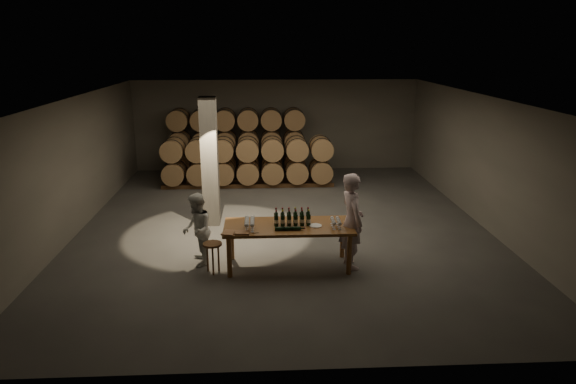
{
  "coord_description": "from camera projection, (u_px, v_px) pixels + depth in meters",
  "views": [
    {
      "loc": [
        -0.52,
        -12.22,
        4.44
      ],
      "look_at": [
        0.08,
        -0.79,
        1.1
      ],
      "focal_mm": 32.0,
      "sensor_mm": 36.0,
      "label": 1
    }
  ],
  "objects": [
    {
      "name": "notebook_corner",
      "position": [
        229.0,
        233.0,
        9.9
      ],
      "size": [
        0.29,
        0.34,
        0.03
      ],
      "primitive_type": "cube",
      "rotation": [
        0.0,
        0.0,
        -0.24
      ],
      "color": "brown",
      "rests_on": "tasting_table"
    },
    {
      "name": "stool",
      "position": [
        213.0,
        248.0,
        10.17
      ],
      "size": [
        0.38,
        0.38,
        0.63
      ],
      "rotation": [
        0.0,
        0.0,
        0.08
      ],
      "color": "brown",
      "rests_on": "ground"
    },
    {
      "name": "glass_cluster_right",
      "position": [
        336.0,
        221.0,
        10.23
      ],
      "size": [
        0.19,
        0.41,
        0.16
      ],
      "color": "silver",
      "rests_on": "tasting_table"
    },
    {
      "name": "barrel_stack_front",
      "position": [
        248.0,
        160.0,
        16.35
      ],
      "size": [
        5.48,
        0.95,
        1.57
      ],
      "color": "brown",
      "rests_on": "ground"
    },
    {
      "name": "pen",
      "position": [
        256.0,
        233.0,
        9.9
      ],
      "size": [
        0.12,
        0.03,
        0.01
      ],
      "primitive_type": "cylinder",
      "rotation": [
        0.0,
        1.57,
        0.17
      ],
      "color": "black",
      "rests_on": "tasting_table"
    },
    {
      "name": "notebook_near",
      "position": [
        242.0,
        233.0,
        9.89
      ],
      "size": [
        0.29,
        0.24,
        0.03
      ],
      "primitive_type": "cube",
      "rotation": [
        0.0,
        0.0,
        -0.06
      ],
      "color": "brown",
      "rests_on": "tasting_table"
    },
    {
      "name": "person_man",
      "position": [
        352.0,
        221.0,
        10.32
      ],
      "size": [
        0.61,
        0.8,
        1.98
      ],
      "primitive_type": "imported",
      "rotation": [
        0.0,
        0.0,
        1.77
      ],
      "color": "beige",
      "rests_on": "ground"
    },
    {
      "name": "glass_cluster_left",
      "position": [
        250.0,
        222.0,
        10.14
      ],
      "size": [
        0.2,
        0.53,
        0.19
      ],
      "color": "silver",
      "rests_on": "tasting_table"
    },
    {
      "name": "bottle_cluster",
      "position": [
        292.0,
        219.0,
        10.34
      ],
      "size": [
        0.73,
        0.23,
        0.34
      ],
      "color": "black",
      "rests_on": "tasting_table"
    },
    {
      "name": "lying_bottles",
      "position": [
        288.0,
        229.0,
        10.04
      ],
      "size": [
        0.6,
        0.08,
        0.08
      ],
      "color": "black",
      "rests_on": "tasting_table"
    },
    {
      "name": "room",
      "position": [
        210.0,
        162.0,
        12.64
      ],
      "size": [
        12.0,
        12.0,
        12.0
      ],
      "color": "#4A4846",
      "rests_on": "ground"
    },
    {
      "name": "barrel_stack_back",
      "position": [
        237.0,
        141.0,
        17.57
      ],
      "size": [
        4.7,
        0.95,
        2.31
      ],
      "color": "brown",
      "rests_on": "ground"
    },
    {
      "name": "plate",
      "position": [
        316.0,
        226.0,
        10.29
      ],
      "size": [
        0.26,
        0.26,
        0.01
      ],
      "primitive_type": "cylinder",
      "color": "white",
      "rests_on": "tasting_table"
    },
    {
      "name": "person_woman",
      "position": [
        197.0,
        230.0,
        10.48
      ],
      "size": [
        0.68,
        0.82,
        1.52
      ],
      "primitive_type": "imported",
      "rotation": [
        0.0,
        0.0,
        -1.43
      ],
      "color": "silver",
      "rests_on": "ground"
    },
    {
      "name": "tasting_table",
      "position": [
        288.0,
        230.0,
        10.37
      ],
      "size": [
        2.6,
        1.1,
        0.9
      ],
      "color": "brown",
      "rests_on": "ground"
    }
  ]
}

